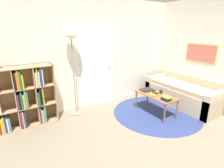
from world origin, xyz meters
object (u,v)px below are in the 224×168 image
Objects in this scene: floor_lamp at (72,50)px; bowl at (152,95)px; cup at (161,92)px; couch at (183,93)px; coffee_table at (156,97)px; bookshelf at (23,98)px; laptop at (147,90)px.

bowl is (1.42, -1.00, -0.99)m from floor_lamp.
cup is at bearing -29.66° from floor_lamp.
cup is (-0.85, 0.00, 0.22)m from couch.
bowl is at bearing -169.10° from coffee_table.
bookshelf is at bearing 177.74° from floor_lamp.
laptop is at bearing 63.24° from bowl.
bookshelf reaches higher than laptop.
bowl is (-0.18, -0.35, 0.01)m from laptop.
floor_lamp is at bearing 159.11° from couch.
cup reaches higher than laptop.
laptop is (1.60, -0.65, -1.00)m from floor_lamp.
laptop is at bearing 110.19° from cup.
couch is (2.57, -0.98, -1.19)m from floor_lamp.
floor_lamp reaches higher than couch.
bowl is (2.47, -1.05, -0.11)m from bookshelf.
floor_lamp reaches higher than laptop.
cup is at bearing 179.86° from couch.
floor_lamp is at bearing -2.26° from bookshelf.
bookshelf reaches higher than bowl.
cup is (1.72, -0.98, -0.97)m from floor_lamp.
floor_lamp is 2.01m from bowl.
bookshelf reaches higher than coffee_table.
couch reaches higher than laptop.
bookshelf is 0.69× the size of floor_lamp.
floor_lamp is at bearing 157.74° from laptop.
coffee_table is (2.61, -1.02, -0.18)m from bookshelf.
couch is at bearing 1.18° from bowl.
cup is at bearing -69.81° from laptop.
bookshelf is at bearing 159.78° from cup.
coffee_table is at bearing 10.90° from bowl.
floor_lamp reaches higher than cup.
bookshelf is 8.99× the size of bowl.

